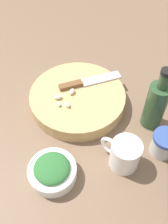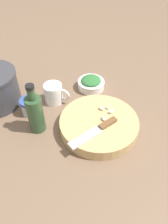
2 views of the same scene
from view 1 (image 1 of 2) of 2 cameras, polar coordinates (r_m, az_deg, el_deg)
ground_plane at (r=0.77m, az=2.48°, el=-2.32°), size 5.00×5.00×0.00m
cutting_board at (r=0.80m, az=-1.48°, el=3.08°), size 0.30×0.30×0.05m
chef_knife at (r=0.81m, az=0.57°, el=6.91°), size 0.21×0.04×0.01m
garlic_cloves at (r=0.76m, az=-4.36°, el=3.24°), size 0.07×0.07×0.01m
herb_bowl at (r=0.66m, az=-7.22°, el=-13.20°), size 0.13×0.13×0.06m
spice_jar at (r=0.72m, az=17.86°, el=-6.87°), size 0.07×0.07×0.07m
coffee_mug at (r=0.66m, az=9.17°, el=-9.46°), size 0.08×0.10×0.09m
oil_bottle at (r=0.73m, az=16.10°, el=1.70°), size 0.06×0.06×0.21m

